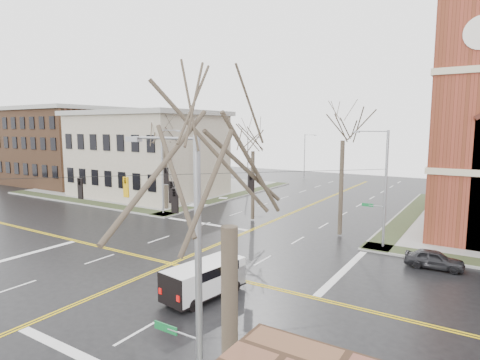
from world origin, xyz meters
The scene contains 18 objects.
ground centered at (0.00, 0.00, 0.00)m, with size 120.00×120.00×0.00m, color black.
sidewalks centered at (0.00, 0.00, 0.08)m, with size 80.00×80.00×0.17m.
road_markings centered at (0.00, 0.00, 0.01)m, with size 100.00×100.00×0.01m.
civic_building_a centered at (-22.00, 20.00, 5.50)m, with size 18.00×14.00×11.00m, color #9D957D.
civic_building_b centered at (-42.00, 22.00, 6.00)m, with size 18.00×16.00×12.00m, color brown.
signal_pole_ne centered at (11.32, 11.50, 4.95)m, with size 2.75×0.22×9.00m.
signal_pole_nw centered at (-11.32, 11.50, 4.95)m, with size 2.75×0.22×9.00m.
signal_pole_se centered at (11.32, -11.50, 4.95)m, with size 2.75×0.22×9.00m.
span_wires centered at (0.00, 0.00, 6.20)m, with size 23.02×23.02×0.03m.
traffic_signals centered at (0.00, -0.67, 5.45)m, with size 8.21×8.26×1.30m.
streetlight_north_a centered at (-10.65, 28.00, 4.47)m, with size 2.30×0.20×8.00m.
streetlight_north_b centered at (-10.65, 48.00, 4.47)m, with size 2.30×0.20×8.00m.
cargo_van centered at (5.26, -2.89, 1.11)m, with size 2.67×5.18×1.88m.
parked_car_a centered at (15.43, 8.72, 0.63)m, with size 1.48×3.68×1.25m, color black.
tree_nw_far centered at (-12.85, 13.52, 7.98)m, with size 4.00×4.00×11.02m.
tree_nw_near centered at (-1.86, 14.21, 7.45)m, with size 4.00×4.00×10.27m.
tree_ne centered at (7.49, 13.21, 8.78)m, with size 4.00×4.00×12.15m.
tree_se centered at (13.73, -13.27, 7.79)m, with size 4.00×4.00×10.75m.
Camera 1 is at (18.25, -20.00, 9.35)m, focal length 30.00 mm.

